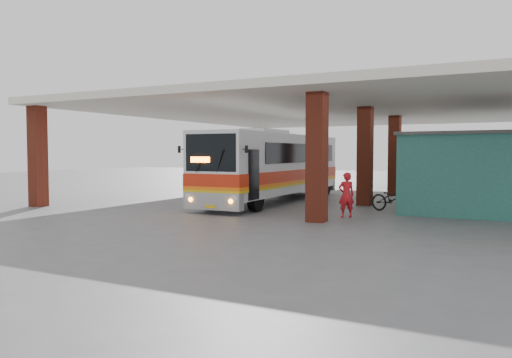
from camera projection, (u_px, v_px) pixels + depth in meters
The scene contains 8 objects.
ground at pixel (275, 208), 20.90m from camera, with size 90.00×90.00×0.00m, color #515154.
brick_columns at pixel (345, 156), 24.55m from camera, with size 20.10×21.60×4.35m.
canopy_roof at pixel (337, 111), 26.18m from camera, with size 21.00×23.00×0.30m, color silver.
shop_building at pixel (477, 171), 20.89m from camera, with size 5.20×8.20×3.11m.
coach_bus at pixel (274, 166), 23.67m from camera, with size 2.74×11.75×3.40m.
motorcycle at pixel (394, 199), 19.60m from camera, with size 0.70×2.00×1.05m, color black.
pedestrian at pixel (346, 195), 17.95m from camera, with size 0.59×0.39×1.63m, color red.
red_chair at pixel (423, 192), 25.50m from camera, with size 0.41×0.41×0.71m.
Camera 1 is at (8.95, -18.80, 2.33)m, focal length 35.00 mm.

